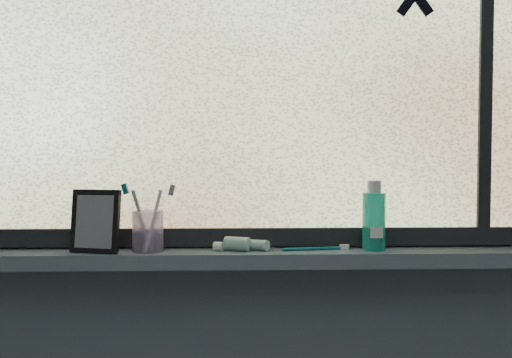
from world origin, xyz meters
The scene contains 10 objects.
wall_back centered at (0.00, 1.30, 1.25)m, with size 3.00×0.01×2.50m, color #9EA3A8.
windowsill centered at (0.00, 1.23, 1.00)m, with size 1.62×0.14×0.04m, color slate.
window_pane centered at (0.00, 1.28, 1.53)m, with size 1.50×0.01×1.00m, color silver.
frame_bottom centered at (0.00, 1.28, 1.05)m, with size 1.60×0.03×0.05m, color black.
frame_mullion centered at (0.60, 1.28, 1.53)m, with size 0.04×0.03×1.00m, color black.
vanity_mirror centered at (-0.46, 1.21, 1.10)m, with size 0.13×0.07×0.17m, color black.
toothpaste_tube centered at (-0.07, 1.22, 1.04)m, with size 0.21×0.04×0.04m, color silver, non-canonical shape.
toothbrush_cup centered at (-0.33, 1.22, 1.07)m, with size 0.08×0.08×0.11m, color #C5ABE3.
toothbrush_lying centered at (0.11, 1.23, 1.03)m, with size 0.20×0.02×0.01m, color #0B5B6B, non-canonical shape.
mouthwash_bottle centered at (0.28, 1.23, 1.11)m, with size 0.06×0.06×0.15m, color #21AF9D.
Camera 1 is at (-0.09, -0.29, 1.28)m, focal length 40.00 mm.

